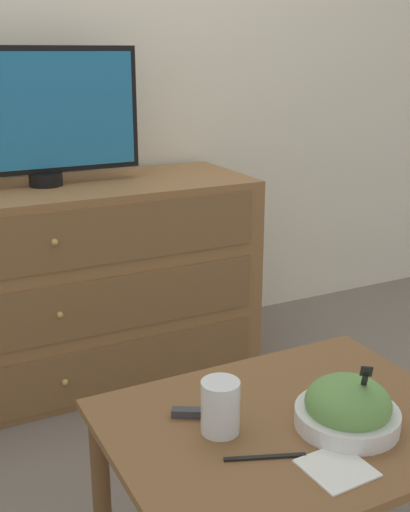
% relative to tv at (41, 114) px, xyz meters
% --- Properties ---
extents(ground_plane, '(12.00, 12.00, 0.00)m').
position_rel_tv_xyz_m(ground_plane, '(0.07, 0.25, -1.04)').
color(ground_plane, '#70665B').
extents(wall_back, '(12.00, 0.05, 2.60)m').
position_rel_tv_xyz_m(wall_back, '(0.07, 0.27, 0.26)').
color(wall_back, silver).
rests_on(wall_back, ground_plane).
extents(dresser, '(1.65, 0.54, 0.78)m').
position_rel_tv_xyz_m(dresser, '(-0.06, -0.04, -0.65)').
color(dresser, olive).
rests_on(dresser, ground_plane).
extents(tv, '(0.72, 0.12, 0.49)m').
position_rel_tv_xyz_m(tv, '(0.00, 0.00, 0.00)').
color(tv, black).
rests_on(tv, dresser).
extents(coffee_table, '(0.78, 0.59, 0.50)m').
position_rel_tv_xyz_m(coffee_table, '(0.18, -1.36, -0.63)').
color(coffee_table, brown).
rests_on(coffee_table, ground_plane).
extents(takeout_bowl, '(0.22, 0.22, 0.17)m').
position_rel_tv_xyz_m(takeout_bowl, '(0.28, -1.43, -0.50)').
color(takeout_bowl, silver).
rests_on(takeout_bowl, coffee_table).
extents(drink_cup, '(0.08, 0.08, 0.12)m').
position_rel_tv_xyz_m(drink_cup, '(0.03, -1.32, -0.50)').
color(drink_cup, '#9E6638').
rests_on(drink_cup, coffee_table).
extents(napkin, '(0.13, 0.13, 0.00)m').
position_rel_tv_xyz_m(napkin, '(0.16, -1.54, -0.54)').
color(napkin, white).
rests_on(napkin, coffee_table).
extents(knife, '(0.16, 0.07, 0.00)m').
position_rel_tv_xyz_m(knife, '(0.06, -1.45, -0.54)').
color(knife, black).
rests_on(knife, coffee_table).
extents(remote_control, '(0.13, 0.09, 0.02)m').
position_rel_tv_xyz_m(remote_control, '(0.02, -1.26, -0.54)').
color(remote_control, '#38383D').
rests_on(remote_control, coffee_table).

